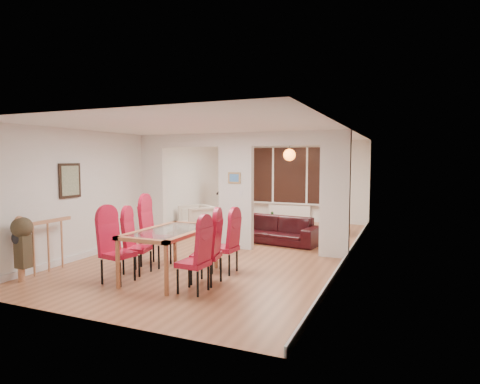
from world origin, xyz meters
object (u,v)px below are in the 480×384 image
Objects in this scene: person at (223,197)px; bowl at (276,220)px; dining_chair_lc at (156,235)px; dining_chair_la at (118,249)px; dining_chair_lb at (137,244)px; dining_chair_rc at (225,244)px; television at (338,224)px; coffee_table at (276,226)px; dining_table at (171,253)px; dining_chair_ra at (193,258)px; bottle at (272,216)px; dining_chair_rb at (206,250)px; armchair at (196,218)px; sofa at (275,230)px.

person is 7.39× the size of bowl.
person reaches higher than dining_chair_lc.
dining_chair_lb is (-0.05, 0.56, -0.03)m from dining_chair_la.
dining_chair_rc reaches higher than television.
dining_chair_rc reaches higher than coffee_table.
coffee_table is at bearing 90.92° from dining_chair_la.
dining_table is 1.59× the size of dining_chair_la.
dining_chair_la is 1.25× the size of television.
dining_chair_ra reaches higher than dining_chair_rc.
dining_chair_lc is 3.99× the size of bottle.
dining_chair_ra is at bearing -0.09° from person.
coffee_table is (0.94, 4.46, -0.47)m from dining_chair_lc.
dining_chair_rb is 1.23× the size of television.
armchair is at bearing 109.93° from dining_chair_rb.
dining_table is 0.81× the size of sofa.
sofa is (1.43, 3.49, -0.21)m from dining_chair_lb.
dining_chair_lc is 1.40m from dining_chair_rc.
armchair is (-1.05, 3.46, -0.22)m from dining_chair_lc.
dining_chair_ra reaches higher than armchair.
bowl is (-0.50, 1.64, -0.03)m from sofa.
dining_chair_lb is 1.54m from dining_chair_rc.
sofa is 1.95× the size of coffee_table.
television is at bearing 55.61° from armchair.
dining_chair_ra is (1.41, -0.50, 0.00)m from dining_chair_lb.
dining_chair_rc is at bearing -84.04° from bowl.
dining_chair_lc is 4.58m from coffee_table.
dining_table is 0.91m from dining_chair_ra.
dining_chair_lb reaches higher than bowl.
dining_chair_lb is at bearing 105.15° from dining_chair_la.
dining_chair_la is (-0.63, -0.59, 0.14)m from dining_table.
sofa is 7.25× the size of bottle.
dining_chair_rb reaches higher than dining_table.
dining_chair_ra is 1.27× the size of armchair.
dining_chair_ra is at bearing -45.59° from dining_chair_lc.
armchair reaches higher than television.
dining_chair_lb is 3.50× the size of bottle.
dining_chair_lc is at bearing -101.55° from bowl.
dining_chair_rc is (1.40, 0.64, -0.01)m from dining_chair_lb.
television is at bearing 3.77° from bowl.
person reaches higher than armchair.
dining_chair_rc is 3.46× the size of bottle.
coffee_table is at bearing 12.57° from bottle.
dining_chair_lb is 0.57m from dining_chair_lc.
armchair is at bearing 91.00° from dining_chair_lb.
dining_chair_rc is 4.43m from coffee_table.
dining_chair_la is at bearing -99.08° from coffee_table.
bottle is at bearing 70.86° from dining_chair_lc.
dining_chair_rb is 4.75m from armchair.
dining_chair_rb is at bearing -86.57° from dining_chair_rc.
dining_chair_rc is (1.35, 1.20, -0.04)m from dining_chair_la.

